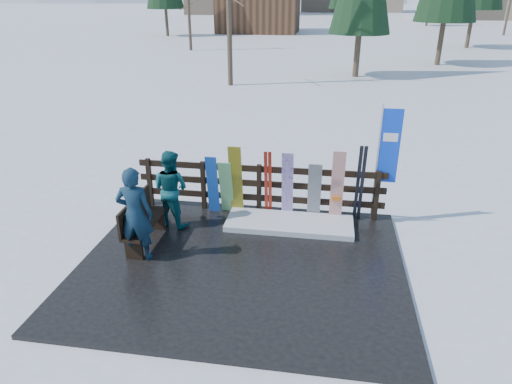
% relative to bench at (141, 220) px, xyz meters
% --- Properties ---
extents(ground, '(700.00, 700.00, 0.00)m').
position_rel_bench_xyz_m(ground, '(2.10, -0.41, -0.60)').
color(ground, white).
rests_on(ground, ground).
extents(deck, '(6.00, 5.00, 0.08)m').
position_rel_bench_xyz_m(deck, '(2.10, -0.41, -0.56)').
color(deck, black).
rests_on(deck, ground).
extents(fence, '(5.60, 0.10, 1.15)m').
position_rel_bench_xyz_m(fence, '(2.10, 1.79, 0.14)').
color(fence, black).
rests_on(fence, deck).
extents(snow_patch, '(2.73, 1.00, 0.12)m').
position_rel_bench_xyz_m(snow_patch, '(2.86, 1.19, -0.46)').
color(snow_patch, white).
rests_on(snow_patch, deck).
extents(bench, '(0.41, 1.50, 0.97)m').
position_rel_bench_xyz_m(bench, '(0.00, 0.00, 0.00)').
color(bench, black).
rests_on(bench, deck).
extents(snowboard_0, '(0.26, 0.23, 1.39)m').
position_rel_bench_xyz_m(snowboard_0, '(1.08, 1.57, 0.18)').
color(snowboard_0, blue).
rests_on(snowboard_0, deck).
extents(snowboard_1, '(0.29, 0.35, 1.30)m').
position_rel_bench_xyz_m(snowboard_1, '(1.39, 1.57, 0.13)').
color(snowboard_1, silver).
rests_on(snowboard_1, deck).
extents(snowboard_2, '(0.29, 0.30, 1.66)m').
position_rel_bench_xyz_m(snowboard_2, '(1.61, 1.57, 0.32)').
color(snowboard_2, yellow).
rests_on(snowboard_2, deck).
extents(snowboard_3, '(0.25, 0.34, 1.59)m').
position_rel_bench_xyz_m(snowboard_3, '(2.76, 1.57, 0.28)').
color(snowboard_3, white).
rests_on(snowboard_3, deck).
extents(snowboard_4, '(0.29, 0.37, 1.38)m').
position_rel_bench_xyz_m(snowboard_4, '(3.35, 1.57, 0.17)').
color(snowboard_4, black).
rests_on(snowboard_4, deck).
extents(snowboard_5, '(0.27, 0.23, 1.66)m').
position_rel_bench_xyz_m(snowboard_5, '(3.83, 1.57, 0.31)').
color(snowboard_5, white).
rests_on(snowboard_5, deck).
extents(ski_pair_a, '(0.16, 0.30, 1.56)m').
position_rel_bench_xyz_m(ski_pair_a, '(2.32, 1.64, 0.27)').
color(ski_pair_a, '#9E2313').
rests_on(ski_pair_a, deck).
extents(ski_pair_b, '(0.17, 0.32, 1.79)m').
position_rel_bench_xyz_m(ski_pair_b, '(4.30, 1.64, 0.38)').
color(ski_pair_b, black).
rests_on(ski_pair_b, deck).
extents(rental_flag, '(0.45, 0.04, 2.60)m').
position_rel_bench_xyz_m(rental_flag, '(4.80, 1.84, 1.09)').
color(rental_flag, silver).
rests_on(rental_flag, deck).
extents(person_front, '(0.70, 0.49, 1.84)m').
position_rel_bench_xyz_m(person_front, '(0.15, -0.54, 0.40)').
color(person_front, '#183F4E').
rests_on(person_front, deck).
extents(person_back, '(0.98, 0.86, 1.68)m').
position_rel_bench_xyz_m(person_back, '(0.34, 0.90, 0.32)').
color(person_back, '#125259').
rests_on(person_back, deck).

